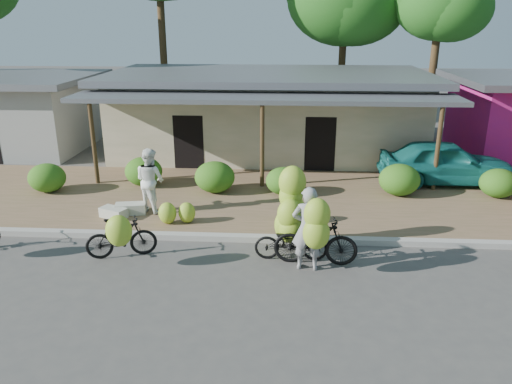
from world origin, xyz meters
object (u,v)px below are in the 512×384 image
sack_far (114,213)px  bystander (150,180)px  bike_left (121,236)px  teal_van (445,162)px  bike_center (291,222)px  tree_near_right (436,2)px  sack_near (131,209)px  vendor (308,229)px  bike_right (316,237)px

sack_far → bystander: size_ratio=0.40×
bike_left → teal_van: size_ratio=0.40×
bike_center → bike_left: bearing=98.3°
bike_center → tree_near_right: bearing=-24.9°
bike_left → sack_near: (-0.58, 2.61, -0.33)m
sack_far → bystander: bystander is taller
bike_left → sack_near: size_ratio=2.03×
tree_near_right → sack_near: (-10.94, -11.23, -5.82)m
bike_center → vendor: bearing=-151.9°
vendor → bystander: bystander is taller
bystander → teal_van: bystander is taller
tree_near_right → bike_right: 16.03m
bike_center → vendor: size_ratio=1.09×
bystander → bike_center: bearing=-178.5°
teal_van → sack_far: bearing=109.7°
tree_near_right → sack_far: bearing=-134.5°
sack_far → bike_left: bearing=-66.9°
sack_near → teal_van: bearing=19.4°
sack_near → tree_near_right: bearing=45.7°
tree_near_right → vendor: bearing=-113.2°
bike_center → bystander: size_ratio=1.16×
sack_far → teal_van: 10.82m
tree_near_right → bike_right: bearing=-112.7°
bike_left → sack_near: bearing=-4.4°
tree_near_right → bike_center: tree_near_right is taller
sack_near → bystander: bystander is taller
bike_right → sack_near: 5.82m
bike_center → bike_right: bike_center is taller
teal_van → sack_near: bearing=108.8°
vendor → teal_van: (4.81, 6.21, -0.13)m
bike_left → bike_right: (4.53, -0.11, 0.16)m
tree_near_right → sack_near: tree_near_right is taller
bike_left → bike_right: bearing=-108.4°
tree_near_right → bystander: (-10.39, -10.94, -5.05)m
sack_near → vendor: vendor is taller
bike_center → sack_near: (-4.56, 2.08, -0.57)m
bike_right → sack_far: 6.03m
tree_near_right → teal_van: 9.48m
sack_near → bystander: 0.99m
sack_far → bike_center: bearing=-19.5°
bystander → teal_van: 9.71m
bike_right → vendor: bearing=113.1°
tree_near_right → vendor: size_ratio=3.89×
bike_center → sack_near: bike_center is taller
bike_left → bike_right: bike_right is taller
bike_left → vendor: size_ratio=0.88×
bike_center → sack_far: size_ratio=2.87×
bike_left → sack_far: bearing=6.1°
bike_right → vendor: vendor is taller
sack_near → bystander: bearing=27.3°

